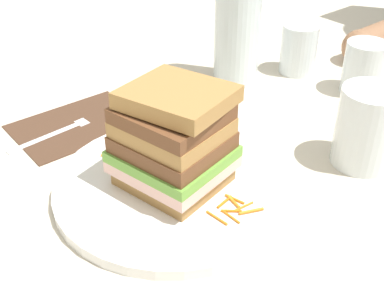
{
  "coord_description": "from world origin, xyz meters",
  "views": [
    {
      "loc": [
        0.39,
        -0.3,
        0.39
      ],
      "look_at": [
        -0.0,
        0.02,
        0.05
      ],
      "focal_mm": 47.75,
      "sensor_mm": 36.0,
      "label": 1
    }
  ],
  "objects_px": {
    "juice_glass": "(366,133)",
    "water_bottle": "(239,3)",
    "napkin_dark": "(77,124)",
    "main_plate": "(173,185)",
    "sandwich": "(172,139)",
    "fork": "(64,128)",
    "empty_tumbler_1": "(299,49)",
    "knife": "(292,275)",
    "empty_tumbler_0": "(364,68)"
  },
  "relations": [
    {
      "from": "knife",
      "to": "water_bottle",
      "type": "xyz_separation_m",
      "value": [
        -0.36,
        0.26,
        0.13
      ]
    },
    {
      "from": "fork",
      "to": "knife",
      "type": "height_order",
      "value": "fork"
    },
    {
      "from": "main_plate",
      "to": "knife",
      "type": "xyz_separation_m",
      "value": [
        0.18,
        0.01,
        -0.01
      ]
    },
    {
      "from": "napkin_dark",
      "to": "water_bottle",
      "type": "xyz_separation_m",
      "value": [
        0.04,
        0.28,
        0.13
      ]
    },
    {
      "from": "main_plate",
      "to": "knife",
      "type": "distance_m",
      "value": 0.18
    },
    {
      "from": "main_plate",
      "to": "empty_tumbler_0",
      "type": "distance_m",
      "value": 0.4
    },
    {
      "from": "sandwich",
      "to": "fork",
      "type": "bearing_deg",
      "value": -169.67
    },
    {
      "from": "main_plate",
      "to": "water_bottle",
      "type": "distance_m",
      "value": 0.34
    },
    {
      "from": "juice_glass",
      "to": "water_bottle",
      "type": "bearing_deg",
      "value": 171.66
    },
    {
      "from": "fork",
      "to": "juice_glass",
      "type": "relative_size",
      "value": 1.59
    },
    {
      "from": "empty_tumbler_1",
      "to": "napkin_dark",
      "type": "bearing_deg",
      "value": -101.87
    },
    {
      "from": "napkin_dark",
      "to": "water_bottle",
      "type": "height_order",
      "value": "water_bottle"
    },
    {
      "from": "napkin_dark",
      "to": "empty_tumbler_0",
      "type": "xyz_separation_m",
      "value": [
        0.2,
        0.41,
        0.04
      ]
    },
    {
      "from": "fork",
      "to": "empty_tumbler_1",
      "type": "relative_size",
      "value": 1.96
    },
    {
      "from": "empty_tumbler_0",
      "to": "knife",
      "type": "bearing_deg",
      "value": -63.32
    },
    {
      "from": "napkin_dark",
      "to": "water_bottle",
      "type": "bearing_deg",
      "value": 82.55
    },
    {
      "from": "knife",
      "to": "empty_tumbler_0",
      "type": "height_order",
      "value": "empty_tumbler_0"
    },
    {
      "from": "empty_tumbler_0",
      "to": "fork",
      "type": "bearing_deg",
      "value": -114.48
    },
    {
      "from": "juice_glass",
      "to": "empty_tumbler_1",
      "type": "distance_m",
      "value": 0.28
    },
    {
      "from": "main_plate",
      "to": "water_bottle",
      "type": "height_order",
      "value": "water_bottle"
    },
    {
      "from": "napkin_dark",
      "to": "knife",
      "type": "height_order",
      "value": "same"
    },
    {
      "from": "fork",
      "to": "juice_glass",
      "type": "bearing_deg",
      "value": 39.67
    },
    {
      "from": "juice_glass",
      "to": "water_bottle",
      "type": "relative_size",
      "value": 0.36
    },
    {
      "from": "fork",
      "to": "empty_tumbler_1",
      "type": "height_order",
      "value": "empty_tumbler_1"
    },
    {
      "from": "fork",
      "to": "empty_tumbler_0",
      "type": "distance_m",
      "value": 0.48
    },
    {
      "from": "empty_tumbler_0",
      "to": "empty_tumbler_1",
      "type": "distance_m",
      "value": 0.12
    },
    {
      "from": "main_plate",
      "to": "empty_tumbler_1",
      "type": "relative_size",
      "value": 3.39
    },
    {
      "from": "napkin_dark",
      "to": "water_bottle",
      "type": "distance_m",
      "value": 0.31
    },
    {
      "from": "napkin_dark",
      "to": "sandwich",
      "type": "bearing_deg",
      "value": 4.3
    },
    {
      "from": "napkin_dark",
      "to": "juice_glass",
      "type": "relative_size",
      "value": 1.71
    },
    {
      "from": "main_plate",
      "to": "juice_glass",
      "type": "distance_m",
      "value": 0.25
    },
    {
      "from": "juice_glass",
      "to": "main_plate",
      "type": "bearing_deg",
      "value": -115.76
    },
    {
      "from": "water_bottle",
      "to": "empty_tumbler_1",
      "type": "distance_m",
      "value": 0.15
    },
    {
      "from": "sandwich",
      "to": "napkin_dark",
      "type": "height_order",
      "value": "sandwich"
    },
    {
      "from": "main_plate",
      "to": "juice_glass",
      "type": "xyz_separation_m",
      "value": [
        0.11,
        0.23,
        0.04
      ]
    },
    {
      "from": "napkin_dark",
      "to": "fork",
      "type": "xyz_separation_m",
      "value": [
        0.0,
        -0.02,
        0.0
      ]
    },
    {
      "from": "fork",
      "to": "juice_glass",
      "type": "xyz_separation_m",
      "value": [
        0.32,
        0.26,
        0.04
      ]
    },
    {
      "from": "sandwich",
      "to": "empty_tumbler_1",
      "type": "xyz_separation_m",
      "value": [
        -0.13,
        0.37,
        -0.03
      ]
    },
    {
      "from": "knife",
      "to": "empty_tumbler_0",
      "type": "xyz_separation_m",
      "value": [
        -0.2,
        0.39,
        0.04
      ]
    },
    {
      "from": "knife",
      "to": "juice_glass",
      "type": "xyz_separation_m",
      "value": [
        -0.08,
        0.22,
        0.04
      ]
    },
    {
      "from": "fork",
      "to": "water_bottle",
      "type": "distance_m",
      "value": 0.33
    },
    {
      "from": "empty_tumbler_1",
      "to": "main_plate",
      "type": "bearing_deg",
      "value": -71.08
    },
    {
      "from": "sandwich",
      "to": "empty_tumbler_0",
      "type": "distance_m",
      "value": 0.4
    },
    {
      "from": "sandwich",
      "to": "fork",
      "type": "height_order",
      "value": "sandwich"
    },
    {
      "from": "napkin_dark",
      "to": "juice_glass",
      "type": "bearing_deg",
      "value": 37.08
    },
    {
      "from": "napkin_dark",
      "to": "main_plate",
      "type": "bearing_deg",
      "value": 4.15
    },
    {
      "from": "sandwich",
      "to": "empty_tumbler_0",
      "type": "height_order",
      "value": "sandwich"
    },
    {
      "from": "knife",
      "to": "water_bottle",
      "type": "relative_size",
      "value": 0.69
    },
    {
      "from": "sandwich",
      "to": "fork",
      "type": "xyz_separation_m",
      "value": [
        -0.21,
        -0.04,
        -0.07
      ]
    },
    {
      "from": "main_plate",
      "to": "empty_tumbler_1",
      "type": "xyz_separation_m",
      "value": [
        -0.13,
        0.37,
        0.04
      ]
    }
  ]
}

